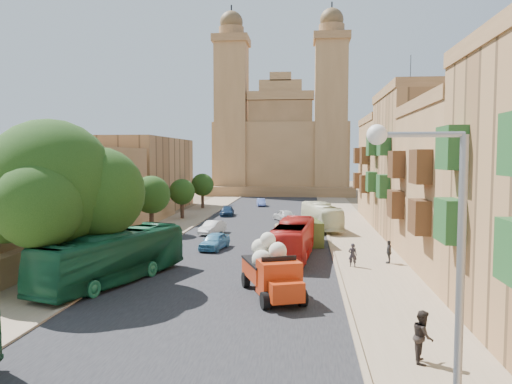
% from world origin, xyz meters
% --- Properties ---
extents(ground, '(260.00, 260.00, 0.00)m').
position_xyz_m(ground, '(0.00, 0.00, 0.00)').
color(ground, brown).
extents(road_surface, '(14.00, 140.00, 0.01)m').
position_xyz_m(road_surface, '(0.00, 30.00, 0.01)').
color(road_surface, black).
rests_on(road_surface, ground).
extents(sidewalk_east, '(5.00, 140.00, 0.01)m').
position_xyz_m(sidewalk_east, '(9.50, 30.00, 0.01)').
color(sidewalk_east, '#8C765C').
rests_on(sidewalk_east, ground).
extents(sidewalk_west, '(5.00, 140.00, 0.01)m').
position_xyz_m(sidewalk_west, '(-9.50, 30.00, 0.01)').
color(sidewalk_west, '#8C765C').
rests_on(sidewalk_west, ground).
extents(kerb_east, '(0.25, 140.00, 0.12)m').
position_xyz_m(kerb_east, '(7.00, 30.00, 0.06)').
color(kerb_east, '#8C765C').
rests_on(kerb_east, ground).
extents(kerb_west, '(0.25, 140.00, 0.12)m').
position_xyz_m(kerb_west, '(-7.00, 30.00, 0.06)').
color(kerb_west, '#8C765C').
rests_on(kerb_west, ground).
extents(townhouse_b, '(9.00, 14.00, 14.90)m').
position_xyz_m(townhouse_b, '(15.95, 11.00, 5.66)').
color(townhouse_b, '#966C43').
rests_on(townhouse_b, ground).
extents(townhouse_c, '(9.00, 14.00, 17.40)m').
position_xyz_m(townhouse_c, '(15.95, 25.00, 6.91)').
color(townhouse_c, '#9F7348').
rests_on(townhouse_c, ground).
extents(townhouse_d, '(9.00, 14.00, 15.90)m').
position_xyz_m(townhouse_d, '(15.95, 39.00, 6.16)').
color(townhouse_d, '#966C43').
rests_on(townhouse_d, ground).
extents(west_wall, '(1.00, 40.00, 1.80)m').
position_xyz_m(west_wall, '(-12.50, 20.00, 0.90)').
color(west_wall, '#966C43').
rests_on(west_wall, ground).
extents(west_building_low, '(10.00, 28.00, 8.40)m').
position_xyz_m(west_building_low, '(-18.00, 18.00, 4.20)').
color(west_building_low, brown).
rests_on(west_building_low, ground).
extents(west_building_mid, '(10.00, 22.00, 10.00)m').
position_xyz_m(west_building_mid, '(-18.00, 44.00, 5.00)').
color(west_building_mid, '#9F7348').
rests_on(west_building_mid, ground).
extents(church, '(28.00, 22.50, 36.30)m').
position_xyz_m(church, '(-0.00, 78.61, 9.52)').
color(church, '#966C43').
rests_on(church, ground).
extents(ficus_tree, '(9.65, 8.87, 9.65)m').
position_xyz_m(ficus_tree, '(-9.41, 4.01, 5.70)').
color(ficus_tree, '#34231A').
rests_on(ficus_tree, ground).
extents(street_tree_a, '(3.33, 3.33, 5.13)m').
position_xyz_m(street_tree_a, '(-10.00, 12.00, 3.43)').
color(street_tree_a, '#34231A').
rests_on(street_tree_a, ground).
extents(street_tree_b, '(3.68, 3.68, 5.66)m').
position_xyz_m(street_tree_b, '(-10.00, 24.00, 3.79)').
color(street_tree_b, '#34231A').
rests_on(street_tree_b, ground).
extents(street_tree_c, '(3.12, 3.12, 4.79)m').
position_xyz_m(street_tree_c, '(-10.00, 36.00, 3.20)').
color(street_tree_c, '#34231A').
rests_on(street_tree_c, ground).
extents(street_tree_d, '(3.27, 3.27, 5.03)m').
position_xyz_m(street_tree_d, '(-10.00, 48.00, 3.37)').
color(street_tree_d, '#34231A').
rests_on(street_tree_d, ground).
extents(streetlamp, '(2.11, 0.44, 8.22)m').
position_xyz_m(streetlamp, '(7.72, -12.00, 5.20)').
color(streetlamp, gray).
rests_on(streetlamp, ground).
extents(red_truck, '(3.91, 6.08, 3.36)m').
position_xyz_m(red_truck, '(3.13, 3.51, 1.48)').
color(red_truck, '#B22D0D').
rests_on(red_truck, ground).
extents(olive_pickup, '(3.02, 5.28, 2.05)m').
position_xyz_m(olive_pickup, '(4.92, 20.00, 1.00)').
color(olive_pickup, '#38481B').
rests_on(olive_pickup, ground).
extents(bus_green_north, '(6.10, 11.54, 3.14)m').
position_xyz_m(bus_green_north, '(-6.50, 5.42, 1.57)').
color(bus_green_north, '#165433').
rests_on(bus_green_north, ground).
extents(bus_red_east, '(3.28, 10.21, 2.79)m').
position_xyz_m(bus_red_east, '(4.00, 13.65, 1.40)').
color(bus_red_east, red).
rests_on(bus_red_east, ground).
extents(bus_cream_east, '(4.24, 9.78, 2.65)m').
position_xyz_m(bus_cream_east, '(6.50, 29.02, 1.33)').
color(bus_cream_east, beige).
rests_on(bus_cream_east, ground).
extents(car_blue_a, '(2.27, 4.19, 1.35)m').
position_xyz_m(car_blue_a, '(-2.42, 16.56, 0.68)').
color(car_blue_a, teal).
rests_on(car_blue_a, ground).
extents(car_white_a, '(2.29, 4.05, 1.26)m').
position_xyz_m(car_white_a, '(-4.09, 24.33, 0.63)').
color(car_white_a, silver).
rests_on(car_white_a, ground).
extents(car_cream, '(2.90, 5.29, 1.41)m').
position_xyz_m(car_cream, '(3.21, 24.21, 0.70)').
color(car_cream, beige).
rests_on(car_cream, ground).
extents(car_dkblue, '(1.96, 4.12, 1.16)m').
position_xyz_m(car_dkblue, '(-5.00, 39.15, 0.58)').
color(car_dkblue, '#142A4A').
rests_on(car_dkblue, ground).
extents(car_white_b, '(3.05, 4.31, 1.36)m').
position_xyz_m(car_white_b, '(2.39, 34.78, 0.68)').
color(car_white_b, silver).
rests_on(car_white_b, ground).
extents(car_blue_b, '(1.73, 3.61, 1.14)m').
position_xyz_m(car_blue_b, '(-1.80, 51.67, 0.57)').
color(car_blue_b, '#4F68BC').
rests_on(car_blue_b, ground).
extents(pedestrian_a, '(0.63, 0.46, 1.62)m').
position_xyz_m(pedestrian_a, '(8.11, 11.22, 0.81)').
color(pedestrian_a, '#242229').
rests_on(pedestrian_a, ground).
extents(pedestrian_b, '(0.84, 1.02, 1.93)m').
position_xyz_m(pedestrian_b, '(9.21, -4.52, 0.96)').
color(pedestrian_b, black).
rests_on(pedestrian_b, ground).
extents(pedestrian_c, '(0.65, 1.03, 1.63)m').
position_xyz_m(pedestrian_c, '(10.75, 12.56, 0.82)').
color(pedestrian_c, '#323336').
rests_on(pedestrian_c, ground).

